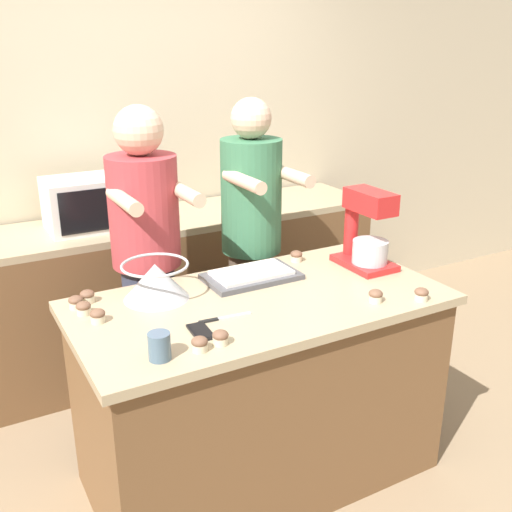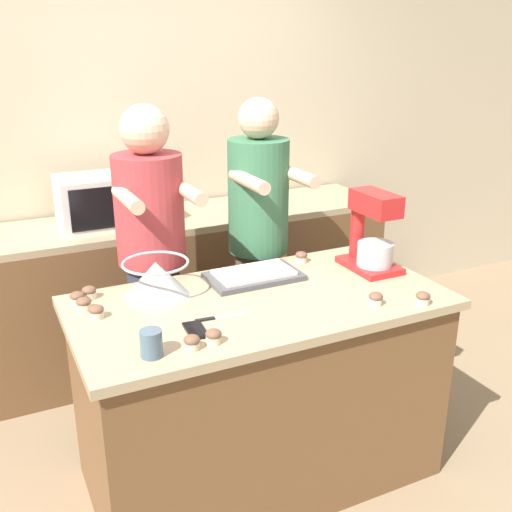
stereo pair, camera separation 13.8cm
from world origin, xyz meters
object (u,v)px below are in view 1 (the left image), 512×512
cupcake_7 (98,316)px  cupcake_6 (200,344)px  baking_tray (251,275)px  person_left (148,270)px  mixing_bowl (156,280)px  person_right (252,250)px  cupcake_8 (376,296)px  cupcake_4 (296,256)px  knife (222,318)px  cupcake_3 (421,294)px  drinking_glass (159,346)px  cupcake_0 (87,296)px  cupcake_1 (83,308)px  cupcake_2 (220,337)px  cupcake_5 (76,302)px  microwave_oven (94,202)px  cell_phone (201,332)px  stand_mixer (367,234)px

cupcake_7 → cupcake_6: bearing=-57.9°
baking_tray → cupcake_6: 0.70m
person_left → mixing_bowl: (-0.09, -0.38, 0.10)m
person_right → cupcake_8: bearing=-82.1°
cupcake_4 → cupcake_6: (-0.79, -0.60, 0.00)m
knife → cupcake_3: (0.82, -0.25, 0.02)m
cupcake_7 → knife: bearing=-25.8°
person_right → drinking_glass: size_ratio=17.08×
cupcake_0 → cupcake_8: (1.06, -0.58, 0.00)m
person_left → cupcake_8: person_left is taller
knife → cupcake_0: 0.59m
baking_tray → cupcake_8: size_ratio=7.14×
cupcake_1 → cupcake_2: (0.37, -0.49, 0.00)m
cupcake_6 → cupcake_5: bearing=117.4°
person_right → cupcake_4: person_right is taller
cupcake_0 → baking_tray: bearing=-8.4°
cupcake_5 → cupcake_7: bearing=-75.6°
microwave_oven → person_left: bearing=-84.1°
baking_tray → cupcake_8: 0.58m
person_left → cupcake_4: 0.73m
cell_phone → cupcake_2: bearing=-77.2°
baking_tray → cupcake_8: cupcake_8 is taller
person_left → cupcake_0: bearing=-142.3°
knife → cupcake_8: size_ratio=3.68×
person_left → cupcake_2: (-0.03, -0.88, 0.04)m
cupcake_5 → cupcake_6: same height
cupcake_0 → cupcake_4: 1.03m
stand_mixer → cupcake_8: stand_mixer is taller
cell_phone → cupcake_2: (0.03, -0.12, 0.02)m
person_left → cupcake_3: person_left is taller
drinking_glass → cupcake_4: size_ratio=1.64×
microwave_oven → cupcake_3: bearing=-59.5°
person_right → drinking_glass: (-0.84, -0.88, 0.06)m
person_left → person_right: 0.58m
person_right → knife: (-0.52, -0.70, 0.02)m
cupcake_0 → cell_phone: bearing=-58.2°
mixing_bowl → microwave_oven: (0.02, 1.04, 0.09)m
drinking_glass → cupcake_6: size_ratio=1.64×
cell_phone → cupcake_5: 0.57m
stand_mixer → cupcake_3: bearing=-96.3°
person_right → cupcake_3: size_ratio=28.03×
cell_phone → cupcake_7: (-0.31, 0.28, 0.02)m
person_left → cupcake_5: 0.53m
person_right → cupcake_3: person_right is taller
baking_tray → microwave_oven: size_ratio=0.81×
person_left → person_right: size_ratio=1.00×
cupcake_2 → cupcake_4: bearing=40.0°
stand_mixer → baking_tray: 0.59m
microwave_oven → cupcake_3: microwave_oven is taller
microwave_oven → mixing_bowl: bearing=-91.3°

